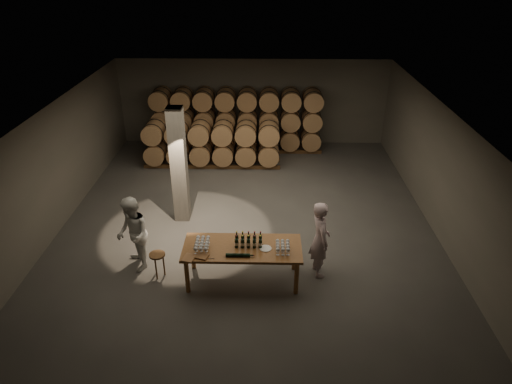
{
  "coord_description": "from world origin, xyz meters",
  "views": [
    {
      "loc": [
        0.48,
        -10.74,
        6.62
      ],
      "look_at": [
        0.25,
        -0.3,
        1.1
      ],
      "focal_mm": 32.0,
      "sensor_mm": 36.0,
      "label": 1
    }
  ],
  "objects_px": {
    "person_man": "(320,239)",
    "person_woman": "(133,234)",
    "tasting_table": "(242,251)",
    "notebook_near": "(202,256)",
    "plate": "(265,248)",
    "bottle_cluster": "(249,241)",
    "stool": "(158,258)"
  },
  "relations": [
    {
      "from": "plate",
      "to": "stool",
      "type": "xyz_separation_m",
      "value": [
        -2.43,
        0.16,
        -0.41
      ]
    },
    {
      "from": "bottle_cluster",
      "to": "person_man",
      "type": "height_order",
      "value": "person_man"
    },
    {
      "from": "bottle_cluster",
      "to": "plate",
      "type": "relative_size",
      "value": 2.27
    },
    {
      "from": "person_woman",
      "to": "stool",
      "type": "bearing_deg",
      "value": 36.34
    },
    {
      "from": "stool",
      "to": "person_woman",
      "type": "xyz_separation_m",
      "value": [
        -0.59,
        0.33,
        0.41
      ]
    },
    {
      "from": "bottle_cluster",
      "to": "notebook_near",
      "type": "relative_size",
      "value": 2.25
    },
    {
      "from": "tasting_table",
      "to": "person_woman",
      "type": "distance_m",
      "value": 2.56
    },
    {
      "from": "tasting_table",
      "to": "notebook_near",
      "type": "relative_size",
      "value": 9.74
    },
    {
      "from": "tasting_table",
      "to": "plate",
      "type": "relative_size",
      "value": 9.83
    },
    {
      "from": "person_man",
      "to": "notebook_near",
      "type": "bearing_deg",
      "value": 94.73
    },
    {
      "from": "person_man",
      "to": "person_woman",
      "type": "xyz_separation_m",
      "value": [
        -4.25,
        0.13,
        -0.02
      ]
    },
    {
      "from": "bottle_cluster",
      "to": "person_woman",
      "type": "xyz_separation_m",
      "value": [
        -2.66,
        0.38,
        -0.11
      ]
    },
    {
      "from": "tasting_table",
      "to": "stool",
      "type": "distance_m",
      "value": 1.95
    },
    {
      "from": "notebook_near",
      "to": "person_man",
      "type": "bearing_deg",
      "value": 33.54
    },
    {
      "from": "bottle_cluster",
      "to": "notebook_near",
      "type": "distance_m",
      "value": 1.08
    },
    {
      "from": "tasting_table",
      "to": "person_man",
      "type": "xyz_separation_m",
      "value": [
        1.73,
        0.31,
        0.13
      ]
    },
    {
      "from": "notebook_near",
      "to": "person_woman",
      "type": "xyz_separation_m",
      "value": [
        -1.68,
        0.81,
        -0.01
      ]
    },
    {
      "from": "tasting_table",
      "to": "bottle_cluster",
      "type": "bearing_deg",
      "value": 22.33
    },
    {
      "from": "person_man",
      "to": "person_woman",
      "type": "height_order",
      "value": "person_man"
    },
    {
      "from": "plate",
      "to": "person_man",
      "type": "bearing_deg",
      "value": 16.59
    },
    {
      "from": "tasting_table",
      "to": "notebook_near",
      "type": "distance_m",
      "value": 0.93
    },
    {
      "from": "plate",
      "to": "stool",
      "type": "distance_m",
      "value": 2.47
    },
    {
      "from": "notebook_near",
      "to": "stool",
      "type": "xyz_separation_m",
      "value": [
        -1.08,
        0.49,
        -0.42
      ]
    },
    {
      "from": "notebook_near",
      "to": "person_man",
      "type": "xyz_separation_m",
      "value": [
        2.57,
        0.69,
        0.01
      ]
    },
    {
      "from": "stool",
      "to": "person_man",
      "type": "height_order",
      "value": "person_man"
    },
    {
      "from": "bottle_cluster",
      "to": "stool",
      "type": "distance_m",
      "value": 2.13
    },
    {
      "from": "tasting_table",
      "to": "plate",
      "type": "bearing_deg",
      "value": -6.36
    },
    {
      "from": "notebook_near",
      "to": "person_woman",
      "type": "distance_m",
      "value": 1.87
    },
    {
      "from": "plate",
      "to": "person_woman",
      "type": "xyz_separation_m",
      "value": [
        -3.03,
        0.49,
        -0.0
      ]
    },
    {
      "from": "stool",
      "to": "person_woman",
      "type": "height_order",
      "value": "person_woman"
    },
    {
      "from": "tasting_table",
      "to": "bottle_cluster",
      "type": "height_order",
      "value": "bottle_cluster"
    },
    {
      "from": "tasting_table",
      "to": "plate",
      "type": "height_order",
      "value": "plate"
    }
  ]
}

